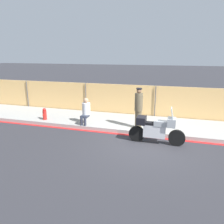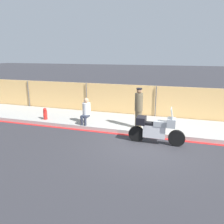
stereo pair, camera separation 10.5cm
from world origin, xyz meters
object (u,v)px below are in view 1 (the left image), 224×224
motorcycle (156,129)px  officer_standing (139,108)px  person_seated_on_curb (86,110)px  fire_hydrant (45,114)px

motorcycle → officer_standing: 1.60m
person_seated_on_curb → fire_hydrant: (-2.34, -0.02, -0.40)m
motorcycle → person_seated_on_curb: (-3.53, 1.14, 0.25)m
officer_standing → fire_hydrant: bearing=-179.2°
fire_hydrant → motorcycle: bearing=-10.9°
motorcycle → person_seated_on_curb: bearing=162.9°
officer_standing → motorcycle: bearing=-52.2°
officer_standing → fire_hydrant: 4.99m
officer_standing → fire_hydrant: (-4.94, -0.07, -0.66)m
person_seated_on_curb → motorcycle: bearing=-17.9°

